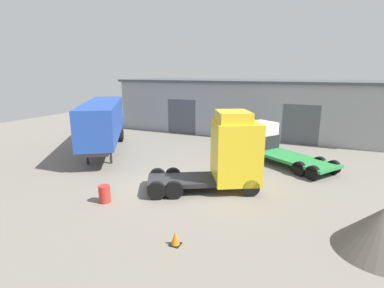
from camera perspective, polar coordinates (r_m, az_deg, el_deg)
ground_plane at (r=17.33m, az=-5.08°, el=-8.20°), size 60.00×60.00×0.00m
warehouse_building at (r=33.15m, az=10.40°, el=7.12°), size 27.40×8.51×5.57m
tractor_unit_yellow at (r=16.54m, az=6.99°, el=-1.74°), size 6.46×5.14×4.39m
container_trailer_grey at (r=25.13m, az=-16.60°, el=4.29°), size 8.21×10.50×4.08m
flatbed_truck_white at (r=23.04m, az=14.20°, el=0.29°), size 7.42×5.99×2.66m
gravel_pile at (r=13.22m, az=32.51°, el=-13.58°), size 3.33×3.33×1.72m
oil_drum at (r=15.87m, az=-16.31°, el=-9.12°), size 0.58×0.58×0.88m
traffic_cone at (r=11.92m, az=-3.20°, el=-17.59°), size 0.40×0.40×0.55m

